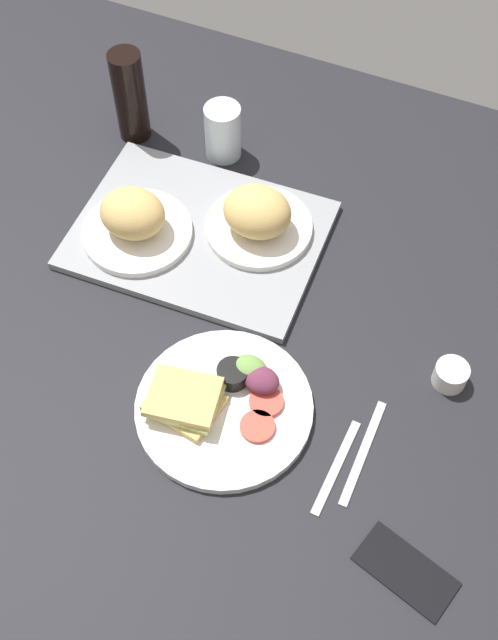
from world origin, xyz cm
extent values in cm
cube|color=black|center=(0.00, 0.00, -1.50)|extent=(190.00, 150.00, 3.00)
cube|color=gray|center=(-15.06, 18.54, 0.80)|extent=(46.48, 35.05, 1.60)
cylinder|color=white|center=(-25.06, 13.54, 2.30)|extent=(20.26, 20.26, 1.40)
ellipsoid|color=#DBB266|center=(-25.49, 13.66, 7.12)|extent=(12.08, 10.43, 8.24)
cylinder|color=white|center=(-5.06, 23.54, 2.30)|extent=(19.79, 19.79, 1.40)
ellipsoid|color=#DBB266|center=(-5.14, 22.87, 7.28)|extent=(12.54, 10.83, 8.55)
cylinder|color=white|center=(4.29, -12.16, 0.80)|extent=(28.68, 28.68, 1.60)
cube|color=#DBB266|center=(-1.44, -14.74, 2.30)|extent=(12.23, 10.55, 1.40)
cube|color=#B2C66B|center=(-1.44, -14.74, 3.50)|extent=(11.81, 10.01, 1.00)
cube|color=#DBB266|center=(-1.44, -14.74, 4.70)|extent=(12.41, 10.80, 1.40)
cylinder|color=#D14738|center=(10.75, -13.59, 2.00)|extent=(5.60, 5.60, 0.80)
cylinder|color=#D14738|center=(10.32, -9.01, 2.00)|extent=(5.60, 5.60, 0.80)
cylinder|color=black|center=(3.58, -7.14, 3.10)|extent=(5.20, 5.20, 3.00)
cylinder|color=#EFEACC|center=(3.58, -7.14, 4.20)|extent=(4.26, 4.26, 0.60)
ellipsoid|color=#729E4C|center=(5.73, -5.28, 3.40)|extent=(6.00, 4.80, 3.60)
ellipsoid|color=#6B2D47|center=(8.31, -6.42, 3.40)|extent=(6.00, 4.80, 3.60)
cylinder|color=silver|center=(-20.03, 40.38, 5.73)|extent=(7.18, 7.18, 11.45)
cylinder|color=black|center=(-38.87, 38.11, 9.79)|extent=(6.40, 6.40, 19.57)
cylinder|color=silver|center=(35.96, 7.61, 2.00)|extent=(5.60, 5.60, 4.00)
cube|color=#B7B7BC|center=(24.29, -14.16, 0.25)|extent=(2.11, 17.04, 0.50)
cube|color=#B7B7BC|center=(27.29, -10.16, 0.25)|extent=(1.43, 19.00, 0.50)
cube|color=black|center=(38.94, -25.16, 0.40)|extent=(15.82, 10.88, 0.80)
camera|label=1|loc=(31.43, -63.93, 114.94)|focal=44.53mm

